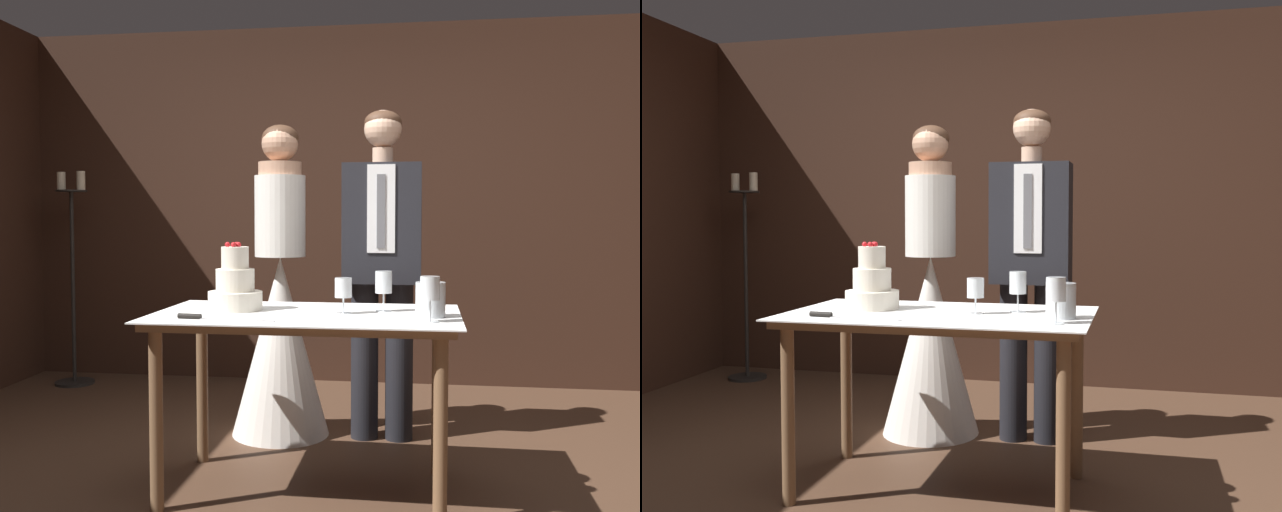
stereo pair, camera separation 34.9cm
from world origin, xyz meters
TOP-DOWN VIEW (x-y plane):
  - ground_plane at (0.00, 0.00)m, footprint 40.00×40.00m
  - wall_back at (0.00, 2.33)m, footprint 5.05×0.12m
  - cake_table at (0.04, 0.14)m, footprint 1.33×0.79m
  - tiered_cake at (-0.30, 0.20)m, footprint 0.24×0.24m
  - cake_knife at (-0.33, -0.11)m, footprint 0.42×0.06m
  - wine_glass_near at (0.37, 0.24)m, footprint 0.07×0.07m
  - wine_glass_middle at (0.57, -0.06)m, footprint 0.08×0.08m
  - wine_glass_far at (0.20, 0.14)m, footprint 0.07×0.07m
  - hurricane_candle at (0.57, 0.09)m, footprint 0.13×0.13m
  - bride at (-0.24, 0.95)m, footprint 0.54×0.54m
  - groom at (0.32, 0.95)m, footprint 0.42×0.25m
  - candle_stand at (-1.97, 1.90)m, footprint 0.28×0.28m

SIDE VIEW (x-z plane):
  - ground_plane at x=0.00m, z-range 0.00..0.00m
  - bride at x=-0.24m, z-range -0.23..1.49m
  - cake_table at x=0.04m, z-range 0.30..1.09m
  - candle_stand at x=-1.97m, z-range -0.05..1.48m
  - cake_knife at x=-0.33m, z-range 0.79..0.81m
  - hurricane_candle at x=0.57m, z-range 0.79..0.94m
  - tiered_cake at x=-0.30m, z-range 0.74..1.05m
  - wine_glass_far at x=0.20m, z-range 0.82..0.98m
  - wine_glass_near at x=0.37m, z-range 0.82..1.00m
  - wine_glass_middle at x=0.57m, z-range 0.83..1.01m
  - groom at x=0.32m, z-range 0.10..1.89m
  - wall_back at x=0.00m, z-range 0.00..2.59m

